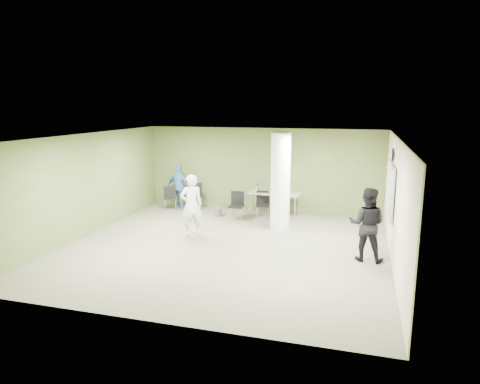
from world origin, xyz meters
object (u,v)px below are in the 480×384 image
(folding_table, at_px, (274,194))
(man_black, at_px, (367,224))
(chair_back_left, at_px, (170,196))
(man_blue, at_px, (179,187))
(woman_white, at_px, (191,205))

(folding_table, relative_size, man_black, 0.99)
(man_black, bearing_deg, folding_table, -43.71)
(chair_back_left, distance_m, man_blue, 0.44)
(chair_back_left, xyz_separation_m, man_black, (6.44, -3.20, 0.37))
(folding_table, bearing_deg, man_black, -45.37)
(man_black, bearing_deg, woman_white, -2.60)
(folding_table, xyz_separation_m, man_black, (2.85, -3.37, 0.13))
(woman_white, relative_size, man_blue, 1.09)
(folding_table, bearing_deg, man_blue, -176.31)
(chair_back_left, height_order, man_blue, man_blue)
(folding_table, distance_m, man_black, 4.41)
(folding_table, bearing_deg, chair_back_left, -172.85)
(man_black, relative_size, man_blue, 1.10)
(chair_back_left, distance_m, woman_white, 3.11)
(woman_white, bearing_deg, man_black, 133.99)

